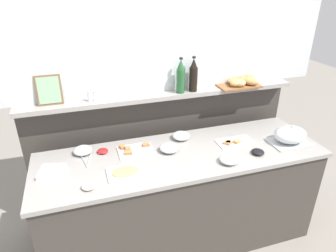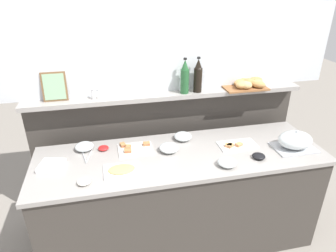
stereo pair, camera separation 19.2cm
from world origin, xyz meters
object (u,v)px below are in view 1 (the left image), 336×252
glass_bowl_medium (181,136)px  glass_bowl_small (229,160)px  glass_bowl_extra (83,151)px  serving_tongs (87,161)px  condiment_bowl_red (258,152)px  cold_cuts_platter (125,172)px  wine_bottle_dark (193,76)px  sandwich_platter_rear (234,142)px  glass_bowl_large (169,148)px  bread_basket (241,82)px  wine_bottle_green (181,77)px  serving_cloche (290,135)px  condiment_bowl_teal (103,151)px  salt_shaker (90,97)px  sandwich_platter_front (134,150)px  condiment_bowl_cream (89,186)px  framed_picture (49,90)px  pepper_shaker (95,96)px  napkin_stack (52,172)px

glass_bowl_medium → glass_bowl_small: glass_bowl_medium is taller
glass_bowl_extra → serving_tongs: size_ratio=0.82×
glass_bowl_small → condiment_bowl_red: size_ratio=1.42×
condiment_bowl_red → glass_bowl_extra: bearing=162.3°
cold_cuts_platter → serving_tongs: (-0.26, 0.24, -0.00)m
cold_cuts_platter → serving_tongs: 0.36m
glass_bowl_medium → wine_bottle_dark: size_ratio=0.49×
sandwich_platter_rear → glass_bowl_large: bearing=176.1°
sandwich_platter_rear → condiment_bowl_red: 0.24m
sandwich_platter_rear → cold_cuts_platter: bearing=-170.7°
serving_tongs → bread_basket: size_ratio=0.45×
condiment_bowl_red → serving_tongs: size_ratio=0.56×
cold_cuts_platter → condiment_bowl_red: size_ratio=2.58×
cold_cuts_platter → wine_bottle_green: 0.98m
sandwich_platter_rear → serving_tongs: sandwich_platter_rear is taller
serving_cloche → condiment_bowl_teal: size_ratio=3.91×
serving_cloche → cold_cuts_platter: bearing=-179.2°
glass_bowl_large → condiment_bowl_red: (0.67, -0.26, -0.01)m
glass_bowl_medium → glass_bowl_small: 0.52m
wine_bottle_dark → glass_bowl_medium: bearing=-129.9°
salt_shaker → wine_bottle_dark: bearing=-0.7°
sandwich_platter_front → wine_bottle_dark: wine_bottle_dark is taller
condiment_bowl_cream → framed_picture: framed_picture is taller
pepper_shaker → glass_bowl_medium: bearing=-18.9°
serving_tongs → wine_bottle_dark: (1.01, 0.35, 0.49)m
condiment_bowl_cream → napkin_stack: size_ratio=0.55×
sandwich_platter_rear → condiment_bowl_teal: sandwich_platter_rear is taller
salt_shaker → bread_basket: size_ratio=0.21×
condiment_bowl_red → condiment_bowl_teal: bearing=161.7°
sandwich_platter_rear → wine_bottle_green: size_ratio=1.01×
glass_bowl_small → glass_bowl_extra: 1.16m
glass_bowl_medium → framed_picture: 1.16m
glass_bowl_medium → wine_bottle_green: wine_bottle_green is taller
glass_bowl_medium → condiment_bowl_teal: (-0.69, -0.03, -0.01)m
bread_basket → framed_picture: size_ratio=1.68×
glass_bowl_medium → salt_shaker: bearing=162.1°
serving_cloche → glass_bowl_small: 0.66m
bread_basket → glass_bowl_extra: bearing=-171.8°
glass_bowl_medium → glass_bowl_extra: (-0.84, 0.01, -0.00)m
serving_cloche → bread_basket: bearing=107.9°
condiment_bowl_red → bread_basket: size_ratio=0.25×
glass_bowl_large → framed_picture: size_ratio=0.66×
cold_cuts_platter → glass_bowl_extra: (-0.28, 0.37, 0.02)m
condiment_bowl_cream → pepper_shaker: pepper_shaker is taller
pepper_shaker → serving_cloche: bearing=-20.6°
framed_picture → serving_tongs: bearing=-61.7°
glass_bowl_extra → wine_bottle_green: bearing=13.2°
sandwich_platter_front → serving_tongs: 0.39m
condiment_bowl_red → wine_bottle_green: wine_bottle_green is taller
serving_tongs → wine_bottle_green: bearing=21.0°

